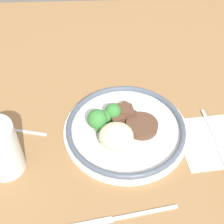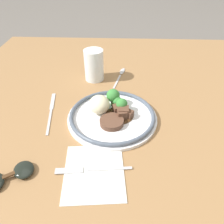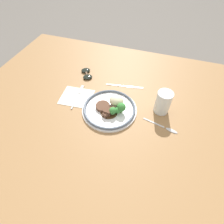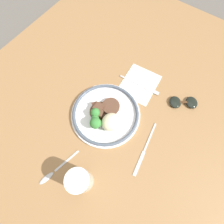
{
  "view_description": "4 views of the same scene",
  "coord_description": "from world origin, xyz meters",
  "views": [
    {
      "loc": [
        0.08,
        0.43,
        0.57
      ],
      "look_at": [
        0.06,
        -0.02,
        0.08
      ],
      "focal_mm": 50.0,
      "sensor_mm": 36.0,
      "label": 1
    },
    {
      "loc": [
        -0.47,
        -0.02,
        0.47
      ],
      "look_at": [
        0.03,
        0.0,
        0.07
      ],
      "focal_mm": 35.0,
      "sensor_mm": 36.0,
      "label": 2
    },
    {
      "loc": [
        0.22,
        -0.53,
        0.7
      ],
      "look_at": [
        0.06,
        -0.02,
        0.06
      ],
      "focal_mm": 28.0,
      "sensor_mm": 36.0,
      "label": 3
    },
    {
      "loc": [
        0.23,
        0.17,
        0.68
      ],
      "look_at": [
        0.02,
        0.02,
        0.07
      ],
      "focal_mm": 28.0,
      "sensor_mm": 36.0,
      "label": 4
    }
  ],
  "objects": [
    {
      "name": "ground_plane",
      "position": [
        0.0,
        0.0,
        0.0
      ],
      "size": [
        8.0,
        8.0,
        0.0
      ],
      "primitive_type": "plane",
      "color": "#5B5651"
    },
    {
      "name": "dining_table",
      "position": [
        0.0,
        0.0,
        0.02
      ],
      "size": [
        1.46,
        1.19,
        0.04
      ],
      "color": "olive",
      "rests_on": "ground"
    },
    {
      "name": "napkin",
      "position": [
        -0.16,
        0.03,
        0.04
      ],
      "size": [
        0.18,
        0.15,
        0.0
      ],
      "color": "silver",
      "rests_on": "dining_table"
    },
    {
      "name": "plate",
      "position": [
        0.04,
        0.0,
        0.05
      ],
      "size": [
        0.27,
        0.27,
        0.07
      ],
      "color": "white",
      "rests_on": "dining_table"
    },
    {
      "name": "juice_glass",
      "position": [
        0.28,
        0.08,
        0.09
      ],
      "size": [
        0.07,
        0.07,
        0.12
      ],
      "color": "orange",
      "rests_on": "dining_table"
    },
    {
      "name": "fork",
      "position": [
        -0.16,
        0.05,
        0.04
      ],
      "size": [
        0.03,
        0.18,
        0.0
      ],
      "rotation": [
        0.0,
        0.0,
        1.67
      ],
      "color": "#B7B7BC",
      "rests_on": "napkin"
    },
    {
      "name": "knife",
      "position": [
        0.07,
        0.2,
        0.04
      ],
      "size": [
        0.21,
        0.04,
        0.0
      ],
      "rotation": [
        0.0,
        0.0,
        0.16
      ],
      "color": "#B7B7BC",
      "rests_on": "dining_table"
    },
    {
      "name": "spoon",
      "position": [
        0.32,
        -0.02,
        0.04
      ],
      "size": [
        0.17,
        0.05,
        0.01
      ],
      "rotation": [
        0.0,
        0.0,
        -0.23
      ],
      "color": "#B7B7BC",
      "rests_on": "dining_table"
    },
    {
      "name": "sunglasses",
      "position": [
        -0.19,
        0.23,
        0.05
      ],
      "size": [
        0.11,
        0.12,
        0.02
      ],
      "rotation": [
        0.0,
        0.0,
        0.58
      ],
      "color": "black",
      "rests_on": "dining_table"
    }
  ]
}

